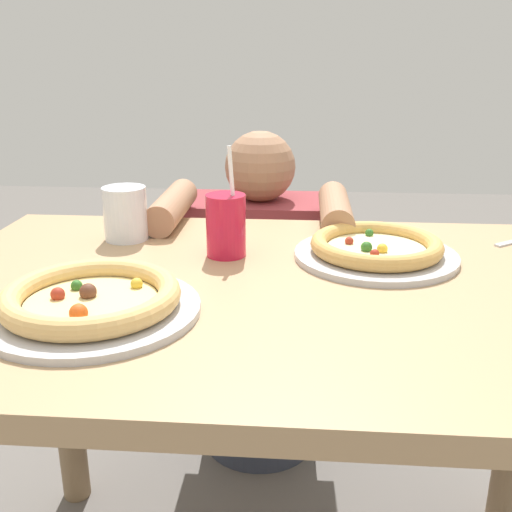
{
  "coord_description": "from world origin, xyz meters",
  "views": [
    {
      "loc": [
        0.03,
        -0.95,
        1.13
      ],
      "look_at": [
        -0.05,
        0.06,
        0.78
      ],
      "focal_mm": 42.32,
      "sensor_mm": 36.0,
      "label": 1
    }
  ],
  "objects_px": {
    "pizza_far": "(376,249)",
    "drink_cup_colored": "(226,225)",
    "water_cup_clear": "(125,213)",
    "pizza_near": "(92,301)",
    "diner_seated": "(260,318)"
  },
  "relations": [
    {
      "from": "pizza_far",
      "to": "water_cup_clear",
      "type": "distance_m",
      "value": 0.51
    },
    {
      "from": "water_cup_clear",
      "to": "diner_seated",
      "type": "distance_m",
      "value": 0.6
    },
    {
      "from": "water_cup_clear",
      "to": "diner_seated",
      "type": "bearing_deg",
      "value": 55.59
    },
    {
      "from": "pizza_near",
      "to": "diner_seated",
      "type": "xyz_separation_m",
      "value": [
        0.2,
        0.74,
        -0.36
      ]
    },
    {
      "from": "pizza_far",
      "to": "drink_cup_colored",
      "type": "bearing_deg",
      "value": -179.4
    },
    {
      "from": "water_cup_clear",
      "to": "drink_cup_colored",
      "type": "bearing_deg",
      "value": -21.52
    },
    {
      "from": "pizza_near",
      "to": "pizza_far",
      "type": "distance_m",
      "value": 0.54
    },
    {
      "from": "pizza_far",
      "to": "water_cup_clear",
      "type": "xyz_separation_m",
      "value": [
        -0.51,
        0.08,
        0.04
      ]
    },
    {
      "from": "drink_cup_colored",
      "to": "water_cup_clear",
      "type": "height_order",
      "value": "drink_cup_colored"
    },
    {
      "from": "pizza_near",
      "to": "drink_cup_colored",
      "type": "relative_size",
      "value": 1.54
    },
    {
      "from": "pizza_near",
      "to": "diner_seated",
      "type": "bearing_deg",
      "value": 75.01
    },
    {
      "from": "drink_cup_colored",
      "to": "pizza_far",
      "type": "bearing_deg",
      "value": 0.6
    },
    {
      "from": "pizza_near",
      "to": "water_cup_clear",
      "type": "height_order",
      "value": "water_cup_clear"
    },
    {
      "from": "pizza_near",
      "to": "diner_seated",
      "type": "distance_m",
      "value": 0.85
    },
    {
      "from": "pizza_near",
      "to": "water_cup_clear",
      "type": "xyz_separation_m",
      "value": [
        -0.05,
        0.37,
        0.04
      ]
    }
  ]
}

